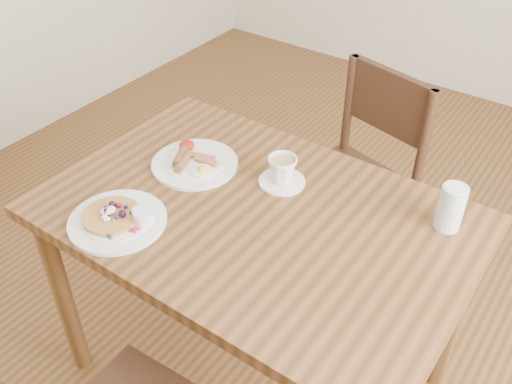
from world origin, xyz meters
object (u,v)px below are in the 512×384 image
(dining_table, at_px, (256,237))
(water_glass, at_px, (451,208))
(chair_far, at_px, (357,175))
(pancake_plate, at_px, (119,219))
(teacup_saucer, at_px, (282,172))
(breakfast_plate, at_px, (193,162))

(dining_table, relative_size, water_glass, 9.02)
(chair_far, height_order, water_glass, water_glass)
(dining_table, height_order, water_glass, water_glass)
(chair_far, relative_size, water_glass, 6.61)
(pancake_plate, distance_m, teacup_saucer, 0.49)
(chair_far, relative_size, breakfast_plate, 3.26)
(dining_table, bearing_deg, chair_far, 89.21)
(dining_table, bearing_deg, water_glass, 28.54)
(chair_far, distance_m, pancake_plate, 0.99)
(dining_table, height_order, pancake_plate, pancake_plate)
(pancake_plate, distance_m, water_glass, 0.90)
(chair_far, height_order, breakfast_plate, chair_far)
(teacup_saucer, distance_m, water_glass, 0.49)
(dining_table, height_order, chair_far, chair_far)
(dining_table, distance_m, water_glass, 0.55)
(teacup_saucer, xyz_separation_m, water_glass, (0.48, 0.09, 0.03))
(pancake_plate, bearing_deg, water_glass, 34.50)
(water_glass, bearing_deg, teacup_saucer, -168.72)
(pancake_plate, bearing_deg, breakfast_plate, 92.13)
(pancake_plate, distance_m, breakfast_plate, 0.33)
(breakfast_plate, xyz_separation_m, water_glass, (0.75, 0.18, 0.06))
(breakfast_plate, distance_m, water_glass, 0.77)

